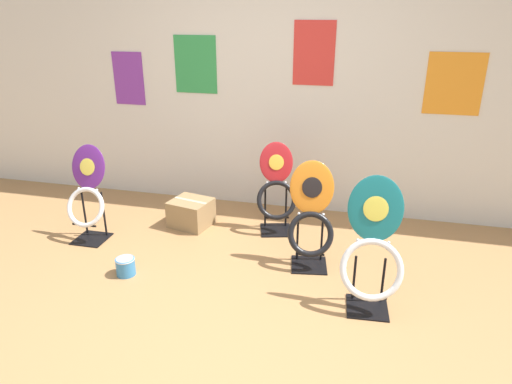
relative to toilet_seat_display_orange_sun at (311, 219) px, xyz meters
name	(u,v)px	position (x,y,z in m)	size (l,w,h in m)	color
ground_plane	(207,328)	(-0.53, -0.96, -0.40)	(14.00, 14.00, 0.00)	#A37547
wall_back	(276,79)	(-0.53, 1.13, 0.90)	(8.00, 0.07, 2.60)	silver
toilet_seat_display_orange_sun	(311,219)	(0.00, 0.00, 0.00)	(0.40, 0.38, 0.84)	black
toilet_seat_display_purple_note	(87,196)	(-1.95, -0.03, 0.02)	(0.36, 0.32, 0.84)	black
toilet_seat_display_crimson_swirl	(276,192)	(-0.39, 0.54, -0.02)	(0.40, 0.37, 0.82)	black
toilet_seat_display_teal_sax	(372,256)	(0.47, -0.48, 0.01)	(0.43, 0.34, 0.92)	black
paint_can	(126,266)	(-1.36, -0.51, -0.32)	(0.15, 0.15, 0.14)	teal
storage_box	(191,213)	(-1.19, 0.44, -0.27)	(0.42, 0.39, 0.26)	#93754C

